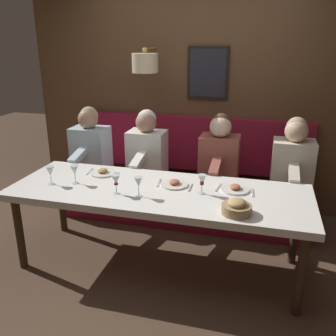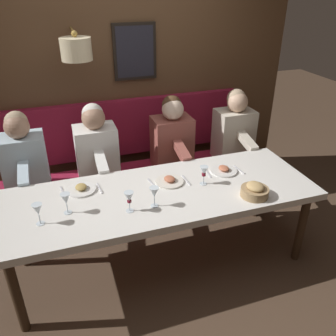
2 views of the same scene
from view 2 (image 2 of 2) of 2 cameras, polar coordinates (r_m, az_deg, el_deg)
The scene contains 17 objects.
ground_plane at distance 3.31m, azimuth -0.91°, elevation -14.75°, with size 12.00×12.00×0.00m, color #4C3828.
dining_table at distance 2.88m, azimuth -1.02°, elevation -4.91°, with size 0.90×2.53×0.74m.
banquette_bench at distance 3.85m, azimuth -4.99°, elevation -3.59°, with size 0.52×2.73×0.45m, color maroon.
back_wall_panel at distance 3.93m, azimuth -7.88°, elevation 15.02°, with size 0.59×3.93×2.90m.
diner_nearest at distance 3.95m, azimuth 10.72°, elevation 6.45°, with size 0.60×0.40×0.79m.
diner_near at distance 3.67m, azimuth 0.68°, elevation 5.22°, with size 0.60×0.40×0.79m.
diner_middle at distance 3.51m, azimuth -11.56°, elevation 3.50°, with size 0.60×0.40×0.79m.
diner_far at distance 3.51m, azimuth -22.42°, elevation 1.83°, with size 0.60×0.40×0.79m.
place_setting_0 at distance 2.97m, azimuth 0.25°, elevation -2.09°, with size 0.24×0.32×0.05m.
place_setting_1 at distance 2.94m, azimuth -13.90°, elevation -3.31°, with size 0.24×0.33×0.05m.
place_setting_2 at distance 3.17m, azimuth 9.03°, elevation -0.33°, with size 0.24×0.32×0.05m.
wine_glass_0 at distance 2.62m, azimuth -2.24°, elevation -4.06°, with size 0.07×0.07×0.16m.
wine_glass_1 at distance 2.91m, azimuth 5.84°, elevation -0.62°, with size 0.07×0.07×0.16m.
wine_glass_2 at distance 2.59m, azimuth -20.37°, elevation -6.41°, with size 0.07×0.07×0.16m.
wine_glass_3 at distance 2.65m, azimuth -16.25°, elevation -4.92°, with size 0.07×0.07×0.16m.
wine_glass_4 at distance 2.58m, azimuth -6.33°, elevation -4.84°, with size 0.07×0.07×0.16m.
bread_bowl at distance 2.86m, azimuth 13.89°, elevation -3.58°, with size 0.22×0.22×0.12m.
Camera 2 is at (-2.30, 0.72, 2.26)m, focal length 37.57 mm.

